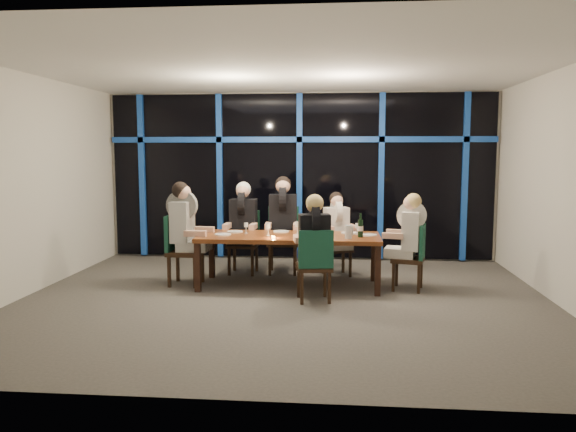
{
  "coord_description": "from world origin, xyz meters",
  "views": [
    {
      "loc": [
        0.7,
        -7.16,
        1.95
      ],
      "look_at": [
        0.0,
        0.6,
        1.05
      ],
      "focal_mm": 35.0,
      "sensor_mm": 36.0,
      "label": 1
    }
  ],
  "objects_px": {
    "diner_end_left": "(185,218)",
    "chair_far_left": "(244,238)",
    "chair_far_right": "(335,243)",
    "water_pitcher": "(349,232)",
    "dining_table": "(289,240)",
    "diner_far_right": "(337,221)",
    "wine_bottle": "(361,228)",
    "chair_near_mid": "(315,262)",
    "chair_far_mid": "(283,236)",
    "diner_near_mid": "(314,232)",
    "diner_far_left": "(243,214)",
    "chair_end_right": "(414,254)",
    "diner_far_mid": "(283,211)",
    "chair_end_left": "(180,246)",
    "diner_end_right": "(409,227)"
  },
  "relations": [
    {
      "from": "diner_far_right",
      "to": "water_pitcher",
      "type": "distance_m",
      "value": 1.05
    },
    {
      "from": "diner_end_left",
      "to": "chair_far_mid",
      "type": "bearing_deg",
      "value": -50.56
    },
    {
      "from": "chair_far_right",
      "to": "diner_end_right",
      "type": "bearing_deg",
      "value": -60.49
    },
    {
      "from": "chair_near_mid",
      "to": "diner_end_left",
      "type": "relative_size",
      "value": 0.95
    },
    {
      "from": "diner_far_right",
      "to": "chair_end_left",
      "type": "bearing_deg",
      "value": -178.98
    },
    {
      "from": "chair_far_right",
      "to": "wine_bottle",
      "type": "height_order",
      "value": "wine_bottle"
    },
    {
      "from": "chair_far_mid",
      "to": "chair_end_left",
      "type": "distance_m",
      "value": 1.75
    },
    {
      "from": "dining_table",
      "to": "diner_end_left",
      "type": "xyz_separation_m",
      "value": [
        -1.52,
        -0.04,
        0.3
      ]
    },
    {
      "from": "chair_far_mid",
      "to": "chair_end_left",
      "type": "xyz_separation_m",
      "value": [
        -1.43,
        -1.01,
        -0.02
      ]
    },
    {
      "from": "diner_far_mid",
      "to": "diner_end_right",
      "type": "xyz_separation_m",
      "value": [
        1.87,
        -0.94,
        -0.12
      ]
    },
    {
      "from": "diner_end_left",
      "to": "water_pitcher",
      "type": "xyz_separation_m",
      "value": [
        2.37,
        -0.21,
        -0.14
      ]
    },
    {
      "from": "diner_far_mid",
      "to": "diner_near_mid",
      "type": "distance_m",
      "value": 1.74
    },
    {
      "from": "chair_near_mid",
      "to": "wine_bottle",
      "type": "bearing_deg",
      "value": -140.22
    },
    {
      "from": "dining_table",
      "to": "diner_far_left",
      "type": "distance_m",
      "value": 1.17
    },
    {
      "from": "chair_far_right",
      "to": "water_pitcher",
      "type": "bearing_deg",
      "value": -99.19
    },
    {
      "from": "diner_far_right",
      "to": "wine_bottle",
      "type": "bearing_deg",
      "value": -88.43
    },
    {
      "from": "dining_table",
      "to": "water_pitcher",
      "type": "xyz_separation_m",
      "value": [
        0.85,
        -0.25,
        0.16
      ]
    },
    {
      "from": "diner_far_mid",
      "to": "diner_end_left",
      "type": "relative_size",
      "value": 1.03
    },
    {
      "from": "chair_far_mid",
      "to": "diner_end_left",
      "type": "bearing_deg",
      "value": -145.48
    },
    {
      "from": "chair_end_left",
      "to": "diner_end_right",
      "type": "bearing_deg",
      "value": -88.07
    },
    {
      "from": "chair_far_left",
      "to": "chair_end_right",
      "type": "height_order",
      "value": "chair_far_left"
    },
    {
      "from": "dining_table",
      "to": "chair_far_right",
      "type": "relative_size",
      "value": 2.89
    },
    {
      "from": "chair_far_left",
      "to": "chair_end_right",
      "type": "xyz_separation_m",
      "value": [
        2.57,
        -0.96,
        -0.04
      ]
    },
    {
      "from": "diner_far_right",
      "to": "diner_far_mid",
      "type": "bearing_deg",
      "value": 154.89
    },
    {
      "from": "dining_table",
      "to": "diner_end_right",
      "type": "distance_m",
      "value": 1.7
    },
    {
      "from": "dining_table",
      "to": "chair_far_left",
      "type": "xyz_separation_m",
      "value": [
        -0.81,
        0.88,
        -0.12
      ]
    },
    {
      "from": "chair_far_right",
      "to": "diner_near_mid",
      "type": "distance_m",
      "value": 1.7
    },
    {
      "from": "chair_far_mid",
      "to": "chair_far_right",
      "type": "height_order",
      "value": "chair_far_mid"
    },
    {
      "from": "chair_end_left",
      "to": "chair_far_right",
      "type": "bearing_deg",
      "value": -66.09
    },
    {
      "from": "diner_end_left",
      "to": "diner_near_mid",
      "type": "height_order",
      "value": "diner_end_left"
    },
    {
      "from": "chair_near_mid",
      "to": "diner_near_mid",
      "type": "distance_m",
      "value": 0.39
    },
    {
      "from": "chair_far_left",
      "to": "diner_far_left",
      "type": "relative_size",
      "value": 1.03
    },
    {
      "from": "dining_table",
      "to": "diner_far_right",
      "type": "height_order",
      "value": "diner_far_right"
    },
    {
      "from": "chair_far_left",
      "to": "chair_far_right",
      "type": "height_order",
      "value": "chair_far_left"
    },
    {
      "from": "chair_near_mid",
      "to": "diner_far_left",
      "type": "bearing_deg",
      "value": -64.02
    },
    {
      "from": "diner_end_left",
      "to": "chair_far_left",
      "type": "bearing_deg",
      "value": -35.47
    },
    {
      "from": "chair_end_left",
      "to": "dining_table",
      "type": "bearing_deg",
      "value": -86.3
    },
    {
      "from": "chair_near_mid",
      "to": "water_pitcher",
      "type": "xyz_separation_m",
      "value": [
        0.44,
        0.59,
        0.31
      ]
    },
    {
      "from": "diner_far_mid",
      "to": "diner_end_right",
      "type": "height_order",
      "value": "diner_far_mid"
    },
    {
      "from": "dining_table",
      "to": "chair_far_mid",
      "type": "xyz_separation_m",
      "value": [
        -0.18,
        0.97,
        -0.09
      ]
    },
    {
      "from": "chair_far_right",
      "to": "wine_bottle",
      "type": "relative_size",
      "value": 2.65
    },
    {
      "from": "dining_table",
      "to": "diner_far_mid",
      "type": "bearing_deg",
      "value": 101.43
    },
    {
      "from": "chair_far_left",
      "to": "diner_end_right",
      "type": "height_order",
      "value": "diner_end_right"
    },
    {
      "from": "chair_near_mid",
      "to": "diner_end_right",
      "type": "height_order",
      "value": "diner_end_right"
    },
    {
      "from": "chair_near_mid",
      "to": "diner_end_right",
      "type": "distance_m",
      "value": 1.55
    },
    {
      "from": "chair_end_right",
      "to": "diner_end_right",
      "type": "relative_size",
      "value": 1.03
    },
    {
      "from": "chair_far_left",
      "to": "diner_end_left",
      "type": "relative_size",
      "value": 1.0
    },
    {
      "from": "chair_far_right",
      "to": "diner_far_right",
      "type": "bearing_deg",
      "value": -90.0
    },
    {
      "from": "chair_far_left",
      "to": "diner_far_right",
      "type": "height_order",
      "value": "diner_far_right"
    },
    {
      "from": "diner_end_right",
      "to": "diner_far_left",
      "type": "bearing_deg",
      "value": -95.43
    }
  ]
}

